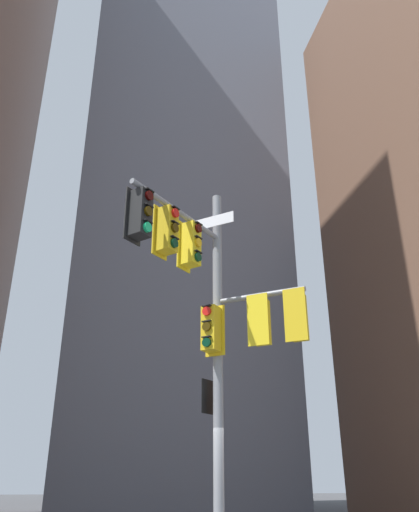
{
  "coord_description": "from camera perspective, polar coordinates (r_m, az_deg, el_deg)",
  "views": [
    {
      "loc": [
        -2.39,
        -11.04,
        1.48
      ],
      "look_at": [
        -0.25,
        -0.28,
        6.3
      ],
      "focal_mm": 36.07,
      "sensor_mm": 36.0,
      "label": 1
    }
  ],
  "objects": [
    {
      "name": "signal_pole_assembly",
      "position": [
        11.14,
        0.48,
        -5.37
      ],
      "size": [
        4.02,
        2.66,
        8.07
      ],
      "color": "gray",
      "rests_on": "ground"
    },
    {
      "name": "building_mid_block",
      "position": [
        38.65,
        -3.59,
        9.11
      ],
      "size": [
        12.61,
        12.61,
        44.77
      ],
      "primitive_type": "cube",
      "color": "slate",
      "rests_on": "ground"
    }
  ]
}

